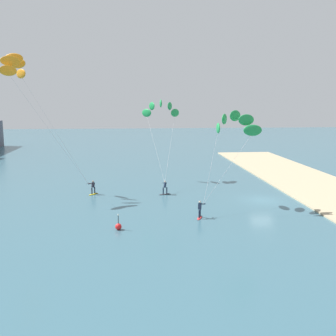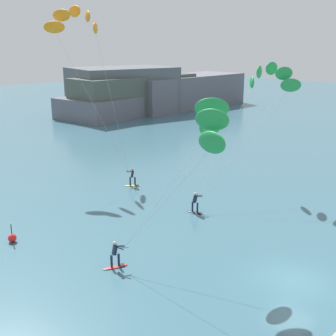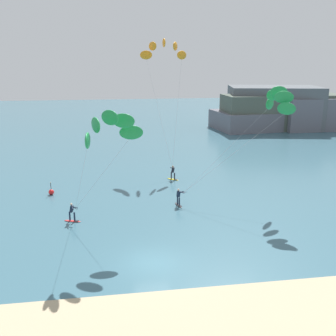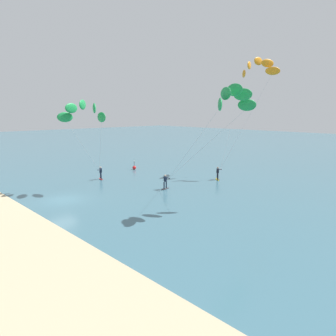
# 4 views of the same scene
# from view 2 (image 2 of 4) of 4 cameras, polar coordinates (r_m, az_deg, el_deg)

# --- Properties ---
(ground_plane) EXTENTS (240.00, 240.00, 0.00)m
(ground_plane) POSITION_cam_2_polar(r_m,az_deg,el_deg) (26.24, 15.84, -13.90)
(ground_plane) COLOR #386070
(kitesurfer_nearshore) EXTENTS (6.79, 6.81, 10.04)m
(kitesurfer_nearshore) POSITION_cam_2_polar(r_m,az_deg,el_deg) (23.44, 5.10, 5.26)
(kitesurfer_nearshore) COLOR red
(kitesurfer_nearshore) RESTS_ON ground
(kitesurfer_mid_water) EXTENTS (6.24, 9.85, 16.16)m
(kitesurfer_mid_water) POSITION_cam_2_polar(r_m,az_deg,el_deg) (45.18, -11.69, 17.63)
(kitesurfer_mid_water) COLOR yellow
(kitesurfer_mid_water) RESTS_ON ground
(kitesurfer_far_out) EXTENTS (10.46, 5.36, 11.18)m
(kitesurfer_far_out) POSITION_cam_2_polar(r_m,az_deg,el_deg) (39.12, 12.83, 10.90)
(kitesurfer_far_out) COLOR #333338
(kitesurfer_far_out) RESTS_ON ground
(marker_buoy) EXTENTS (0.56, 0.56, 1.38)m
(marker_buoy) POSITION_cam_2_polar(r_m,az_deg,el_deg) (31.35, -19.51, -8.50)
(marker_buoy) COLOR red
(marker_buoy) RESTS_ON ground
(distant_headland) EXTENTS (40.74, 15.19, 8.34)m
(distant_headland) POSITION_cam_2_polar(r_m,az_deg,el_deg) (84.54, -2.87, 9.55)
(distant_headland) COLOR #565B60
(distant_headland) RESTS_ON ground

